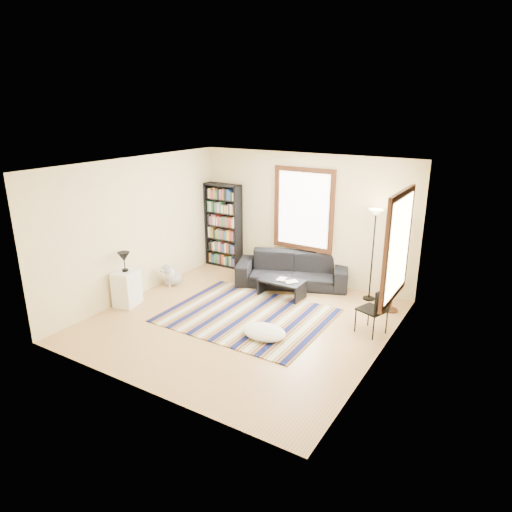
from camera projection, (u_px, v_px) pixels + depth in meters
The scene contains 21 objects.
floor at pixel (242, 323), 8.35m from camera, with size 5.00×5.00×0.10m, color tan.
ceiling at pixel (240, 163), 7.43m from camera, with size 5.00×5.00×0.10m, color white.
wall_back at pixel (305, 218), 9.96m from camera, with size 5.00×0.10×2.80m, color beige.
wall_front at pixel (132, 298), 5.83m from camera, with size 5.00×0.10×2.80m, color beige.
wall_left at pixel (135, 228), 9.15m from camera, with size 0.10×5.00×2.80m, color beige.
wall_right at pixel (388, 274), 6.63m from camera, with size 0.10×5.00×2.80m, color beige.
window_back at pixel (304, 209), 9.83m from camera, with size 1.20×0.06×1.60m, color white.
window_right at pixel (398, 247), 7.25m from camera, with size 0.06×1.20×1.60m, color white.
rug at pixel (247, 315), 8.51m from camera, with size 2.91×2.32×0.02m, color #0D1443.
sofa at pixel (292, 270), 9.89m from camera, with size 0.93×2.37×0.69m, color black.
bookshelf at pixel (223, 226), 10.90m from camera, with size 0.90×0.30×2.00m, color black.
coffee_table at pixel (282, 288), 9.32m from camera, with size 0.90×0.50×0.36m, color black.
book_a at pixel (278, 279), 9.31m from camera, with size 0.23×0.17×0.02m, color beige.
book_b at pixel (290, 280), 9.23m from camera, with size 0.18×0.25×0.02m, color beige.
floor_cushion at pixel (264, 332), 7.70m from camera, with size 0.77×0.58×0.19m, color beige.
floor_lamp at pixel (372, 256), 8.95m from camera, with size 0.30×0.30×1.86m, color black, non-canonical shape.
side_table at pixel (391, 298), 8.64m from camera, with size 0.40×0.40×0.54m, color #461F11.
folding_chair at pixel (372, 310), 7.76m from camera, with size 0.42×0.40×0.86m, color black.
white_cabinet at pixel (127, 288), 8.89m from camera, with size 0.38×0.50×0.70m, color white.
table_lamp at pixel (124, 262), 8.72m from camera, with size 0.24×0.24×0.38m, color black, non-canonical shape.
dog at pixel (173, 274), 9.90m from camera, with size 0.35×0.50×0.50m, color silver, non-canonical shape.
Camera 1 is at (4.15, -6.29, 3.75)m, focal length 32.00 mm.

